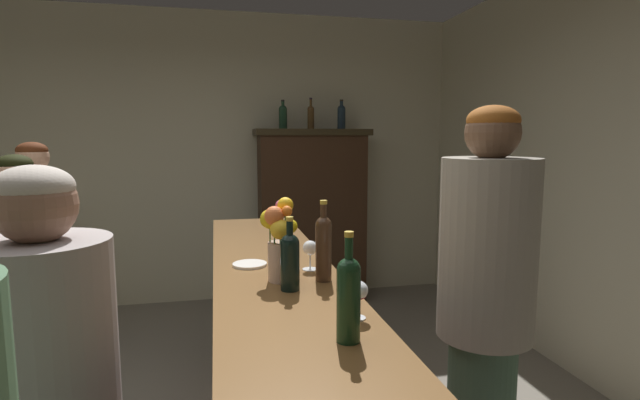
{
  "coord_description": "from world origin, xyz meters",
  "views": [
    {
      "loc": [
        0.31,
        -2.04,
        1.63
      ],
      "look_at": [
        0.88,
        0.56,
        1.28
      ],
      "focal_mm": 27.12,
      "sensor_mm": 36.0,
      "label": 1
    }
  ],
  "objects_px": {
    "wine_bottle_malbec": "(290,259)",
    "wine_glass_front": "(357,292)",
    "bar_counter": "(278,384)",
    "flower_arrangement": "(280,240)",
    "display_bottle_left": "(283,116)",
    "display_bottle_center": "(341,116)",
    "wine_bottle_chardonnay": "(349,295)",
    "cheese_plate": "(250,264)",
    "patron_tall": "(24,288)",
    "display_cabinet": "(312,213)",
    "display_bottle_midleft": "(311,116)",
    "patron_in_navy": "(39,242)",
    "wine_bottle_pinot": "(324,245)",
    "bartender": "(485,313)",
    "wine_glass_mid": "(310,249)"
  },
  "relations": [
    {
      "from": "wine_bottle_malbec",
      "to": "wine_glass_front",
      "type": "height_order",
      "value": "wine_bottle_malbec"
    },
    {
      "from": "cheese_plate",
      "to": "display_bottle_midleft",
      "type": "height_order",
      "value": "display_bottle_midleft"
    },
    {
      "from": "display_cabinet",
      "to": "patron_tall",
      "type": "bearing_deg",
      "value": -136.41
    },
    {
      "from": "cheese_plate",
      "to": "wine_glass_mid",
      "type": "bearing_deg",
      "value": -26.07
    },
    {
      "from": "flower_arrangement",
      "to": "display_bottle_midleft",
      "type": "relative_size",
      "value": 1.17
    },
    {
      "from": "cheese_plate",
      "to": "display_bottle_center",
      "type": "height_order",
      "value": "display_bottle_center"
    },
    {
      "from": "wine_bottle_chardonnay",
      "to": "patron_in_navy",
      "type": "xyz_separation_m",
      "value": [
        -1.58,
        2.32,
        -0.27
      ]
    },
    {
      "from": "wine_glass_mid",
      "to": "cheese_plate",
      "type": "relative_size",
      "value": 0.84
    },
    {
      "from": "display_bottle_midleft",
      "to": "patron_tall",
      "type": "relative_size",
      "value": 0.19
    },
    {
      "from": "flower_arrangement",
      "to": "bar_counter",
      "type": "bearing_deg",
      "value": 91.84
    },
    {
      "from": "display_cabinet",
      "to": "patron_in_navy",
      "type": "relative_size",
      "value": 1.07
    },
    {
      "from": "bar_counter",
      "to": "wine_bottle_malbec",
      "type": "height_order",
      "value": "wine_bottle_malbec"
    },
    {
      "from": "bar_counter",
      "to": "wine_glass_front",
      "type": "height_order",
      "value": "wine_glass_front"
    },
    {
      "from": "patron_tall",
      "to": "display_cabinet",
      "type": "bearing_deg",
      "value": 91.38
    },
    {
      "from": "bar_counter",
      "to": "display_bottle_center",
      "type": "relative_size",
      "value": 10.49
    },
    {
      "from": "cheese_plate",
      "to": "patron_tall",
      "type": "bearing_deg",
      "value": 154.85
    },
    {
      "from": "bar_counter",
      "to": "flower_arrangement",
      "type": "bearing_deg",
      "value": -88.16
    },
    {
      "from": "display_bottle_left",
      "to": "patron_in_navy",
      "type": "xyz_separation_m",
      "value": [
        -1.85,
        -0.96,
        -0.93
      ]
    },
    {
      "from": "wine_glass_front",
      "to": "wine_bottle_malbec",
      "type": "bearing_deg",
      "value": 115.78
    },
    {
      "from": "wine_glass_front",
      "to": "patron_in_navy",
      "type": "height_order",
      "value": "patron_in_navy"
    },
    {
      "from": "flower_arrangement",
      "to": "display_bottle_center",
      "type": "relative_size",
      "value": 1.22
    },
    {
      "from": "wine_bottle_malbec",
      "to": "display_bottle_center",
      "type": "xyz_separation_m",
      "value": [
        0.94,
        2.77,
        0.68
      ]
    },
    {
      "from": "wine_glass_mid",
      "to": "patron_tall",
      "type": "relative_size",
      "value": 0.09
    },
    {
      "from": "cheese_plate",
      "to": "display_cabinet",
      "type": "bearing_deg",
      "value": 72.02
    },
    {
      "from": "patron_tall",
      "to": "display_bottle_center",
      "type": "bearing_deg",
      "value": 87.3
    },
    {
      "from": "display_bottle_center",
      "to": "patron_tall",
      "type": "relative_size",
      "value": 0.18
    },
    {
      "from": "wine_bottle_chardonnay",
      "to": "display_bottle_midleft",
      "type": "relative_size",
      "value": 1.11
    },
    {
      "from": "wine_bottle_pinot",
      "to": "bartender",
      "type": "distance_m",
      "value": 0.68
    },
    {
      "from": "flower_arrangement",
      "to": "patron_in_navy",
      "type": "bearing_deg",
      "value": 131.15
    },
    {
      "from": "wine_glass_mid",
      "to": "patron_tall",
      "type": "bearing_deg",
      "value": 154.68
    },
    {
      "from": "display_bottle_left",
      "to": "display_bottle_midleft",
      "type": "xyz_separation_m",
      "value": [
        0.27,
        -0.0,
        0.0
      ]
    },
    {
      "from": "bar_counter",
      "to": "wine_glass_front",
      "type": "bearing_deg",
      "value": -71.85
    },
    {
      "from": "cheese_plate",
      "to": "flower_arrangement",
      "type": "bearing_deg",
      "value": -67.61
    },
    {
      "from": "cheese_plate",
      "to": "bar_counter",
      "type": "bearing_deg",
      "value": -57.0
    },
    {
      "from": "display_cabinet",
      "to": "cheese_plate",
      "type": "xyz_separation_m",
      "value": [
        -0.77,
        -2.37,
        0.15
      ]
    },
    {
      "from": "bar_counter",
      "to": "display_bottle_left",
      "type": "relative_size",
      "value": 10.94
    },
    {
      "from": "wine_bottle_chardonnay",
      "to": "display_bottle_left",
      "type": "xyz_separation_m",
      "value": [
        0.27,
        3.29,
        0.66
      ]
    },
    {
      "from": "flower_arrangement",
      "to": "display_bottle_center",
      "type": "distance_m",
      "value": 2.88
    },
    {
      "from": "wine_glass_mid",
      "to": "display_bottle_midleft",
      "type": "height_order",
      "value": "display_bottle_midleft"
    },
    {
      "from": "display_cabinet",
      "to": "wine_glass_front",
      "type": "relative_size",
      "value": 13.24
    },
    {
      "from": "display_cabinet",
      "to": "wine_glass_front",
      "type": "height_order",
      "value": "display_cabinet"
    },
    {
      "from": "wine_bottle_pinot",
      "to": "patron_in_navy",
      "type": "distance_m",
      "value": 2.39
    },
    {
      "from": "display_bottle_left",
      "to": "display_bottle_center",
      "type": "relative_size",
      "value": 0.96
    },
    {
      "from": "wine_glass_front",
      "to": "flower_arrangement",
      "type": "distance_m",
      "value": 0.52
    },
    {
      "from": "display_cabinet",
      "to": "patron_tall",
      "type": "relative_size",
      "value": 1.11
    },
    {
      "from": "flower_arrangement",
      "to": "display_bottle_center",
      "type": "height_order",
      "value": "display_bottle_center"
    },
    {
      "from": "display_cabinet",
      "to": "wine_bottle_pinot",
      "type": "xyz_separation_m",
      "value": [
        -0.49,
        -2.68,
        0.3
      ]
    },
    {
      "from": "wine_bottle_malbec",
      "to": "wine_glass_front",
      "type": "relative_size",
      "value": 2.26
    },
    {
      "from": "bar_counter",
      "to": "display_bottle_midleft",
      "type": "distance_m",
      "value": 2.93
    },
    {
      "from": "patron_tall",
      "to": "flower_arrangement",
      "type": "bearing_deg",
      "value": 15.18
    }
  ]
}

